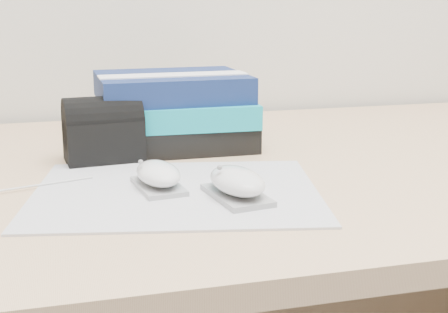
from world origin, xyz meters
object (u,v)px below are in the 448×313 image
object	(u,v)px
desk	(256,282)
pouch	(103,130)
book_stack	(174,111)
mouse_rear	(158,176)
mouse_front	(237,183)

from	to	relation	value
desk	pouch	size ratio (longest dim) A/B	13.32
pouch	book_stack	bearing A→B (deg)	31.65
mouse_rear	pouch	world-z (taller)	pouch
mouse_rear	book_stack	bearing A→B (deg)	74.82
mouse_front	book_stack	distance (m)	0.31
mouse_front	pouch	world-z (taller)	pouch
book_stack	pouch	distance (m)	0.15
desk	mouse_front	bearing A→B (deg)	-113.49
mouse_rear	mouse_front	world-z (taller)	mouse_front
mouse_rear	pouch	bearing A→B (deg)	108.58
desk	pouch	xyz separation A→B (m)	(-0.25, -0.01, 0.28)
mouse_rear	book_stack	world-z (taller)	book_stack
desk	pouch	distance (m)	0.38
desk	pouch	world-z (taller)	pouch
book_stack	mouse_front	bearing A→B (deg)	-86.16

